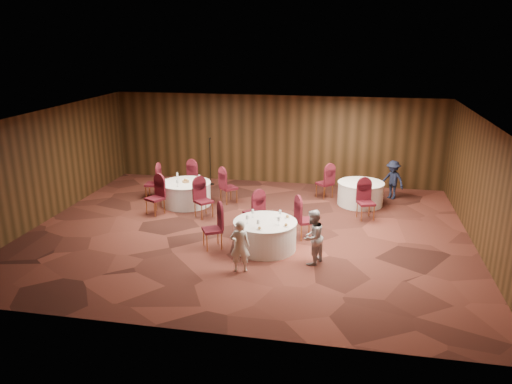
% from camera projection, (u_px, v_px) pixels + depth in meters
% --- Properties ---
extents(ground, '(12.00, 12.00, 0.00)m').
position_uv_depth(ground, '(248.00, 231.00, 13.90)').
color(ground, black).
rests_on(ground, ground).
extents(room_shell, '(12.00, 12.00, 12.00)m').
position_uv_depth(room_shell, '(247.00, 163.00, 13.31)').
color(room_shell, silver).
rests_on(room_shell, ground).
extents(table_main, '(1.62, 1.62, 0.74)m').
position_uv_depth(table_main, '(265.00, 235.00, 12.68)').
color(table_main, white).
rests_on(table_main, ground).
extents(table_left, '(1.60, 1.60, 0.74)m').
position_uv_depth(table_left, '(186.00, 193.00, 16.01)').
color(table_left, white).
rests_on(table_left, ground).
extents(table_right, '(1.47, 1.47, 0.74)m').
position_uv_depth(table_right, '(360.00, 193.00, 16.01)').
color(table_right, white).
rests_on(table_right, ground).
extents(chairs_main, '(2.98, 2.19, 1.00)m').
position_uv_depth(chairs_main, '(258.00, 220.00, 13.31)').
color(chairs_main, '#3F0C14').
rests_on(chairs_main, ground).
extents(chairs_left, '(3.23, 3.05, 1.00)m').
position_uv_depth(chairs_left, '(187.00, 189.00, 15.99)').
color(chairs_left, '#3F0C14').
rests_on(chairs_left, ground).
extents(chairs_right, '(2.02, 2.52, 1.00)m').
position_uv_depth(chairs_right, '(344.00, 192.00, 15.69)').
color(chairs_right, '#3F0C14').
rests_on(chairs_right, ground).
extents(tabletop_main, '(1.09, 1.08, 0.22)m').
position_uv_depth(tabletop_main, '(270.00, 219.00, 12.41)').
color(tabletop_main, silver).
rests_on(tabletop_main, table_main).
extents(tabletop_left, '(0.85, 0.86, 0.22)m').
position_uv_depth(tabletop_left, '(185.00, 180.00, 15.88)').
color(tabletop_left, silver).
rests_on(tabletop_left, table_left).
extents(tabletop_right, '(0.08, 0.08, 0.22)m').
position_uv_depth(tabletop_right, '(368.00, 180.00, 15.61)').
color(tabletop_right, silver).
rests_on(tabletop_right, table_right).
extents(mic_stand, '(0.24, 0.24, 1.73)m').
position_uv_depth(mic_stand, '(210.00, 171.00, 18.12)').
color(mic_stand, black).
rests_on(mic_stand, ground).
extents(woman_a, '(0.49, 0.36, 1.25)m').
position_uv_depth(woman_a, '(240.00, 246.00, 11.38)').
color(woman_a, silver).
rests_on(woman_a, ground).
extents(woman_b, '(0.75, 0.81, 1.34)m').
position_uv_depth(woman_b, '(312.00, 237.00, 11.77)').
color(woman_b, '#B5B5BA').
rests_on(woman_b, ground).
extents(man_c, '(0.96, 0.89, 1.30)m').
position_uv_depth(man_c, '(393.00, 180.00, 16.50)').
color(man_c, black).
rests_on(man_c, ground).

